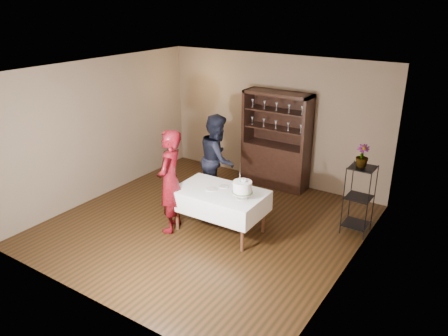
{
  "coord_description": "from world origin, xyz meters",
  "views": [
    {
      "loc": [
        4.0,
        -5.52,
        3.76
      ],
      "look_at": [
        0.31,
        0.1,
        1.11
      ],
      "focal_mm": 35.0,
      "sensor_mm": 36.0,
      "label": 1
    }
  ],
  "objects_px": {
    "china_hutch": "(276,155)",
    "plant_etagere": "(359,197)",
    "potted_plant": "(362,156)",
    "cake": "(242,188)",
    "man": "(218,159)",
    "cake_table": "(220,200)",
    "woman": "(170,181)"
  },
  "relations": [
    {
      "from": "man",
      "to": "potted_plant",
      "type": "height_order",
      "value": "man"
    },
    {
      "from": "plant_etagere",
      "to": "potted_plant",
      "type": "bearing_deg",
      "value": 156.31
    },
    {
      "from": "cake_table",
      "to": "cake",
      "type": "xyz_separation_m",
      "value": [
        0.47,
        -0.05,
        0.36
      ]
    },
    {
      "from": "man",
      "to": "potted_plant",
      "type": "relative_size",
      "value": 4.72
    },
    {
      "from": "plant_etagere",
      "to": "cake",
      "type": "xyz_separation_m",
      "value": [
        -1.49,
        -1.3,
        0.29
      ]
    },
    {
      "from": "cake_table",
      "to": "woman",
      "type": "distance_m",
      "value": 0.89
    },
    {
      "from": "china_hutch",
      "to": "man",
      "type": "xyz_separation_m",
      "value": [
        -0.59,
        -1.3,
        0.2
      ]
    },
    {
      "from": "china_hutch",
      "to": "man",
      "type": "distance_m",
      "value": 1.44
    },
    {
      "from": "man",
      "to": "potted_plant",
      "type": "xyz_separation_m",
      "value": [
        2.64,
        0.26,
        0.5
      ]
    },
    {
      "from": "potted_plant",
      "to": "cake",
      "type": "bearing_deg",
      "value": -137.96
    },
    {
      "from": "man",
      "to": "cake",
      "type": "height_order",
      "value": "man"
    },
    {
      "from": "cake_table",
      "to": "potted_plant",
      "type": "bearing_deg",
      "value": 33.23
    },
    {
      "from": "woman",
      "to": "plant_etagere",
      "type": "bearing_deg",
      "value": 102.26
    },
    {
      "from": "cake_table",
      "to": "woman",
      "type": "xyz_separation_m",
      "value": [
        -0.74,
        -0.39,
        0.31
      ]
    },
    {
      "from": "plant_etagere",
      "to": "cake",
      "type": "height_order",
      "value": "cake"
    },
    {
      "from": "cake_table",
      "to": "china_hutch",
      "type": "bearing_deg",
      "value": 93.1
    },
    {
      "from": "cake",
      "to": "man",
      "type": "bearing_deg",
      "value": 138.43
    },
    {
      "from": "china_hutch",
      "to": "cake_table",
      "type": "relative_size",
      "value": 1.31
    },
    {
      "from": "woman",
      "to": "cake",
      "type": "bearing_deg",
      "value": 86.65
    },
    {
      "from": "china_hutch",
      "to": "cake",
      "type": "relative_size",
      "value": 4.29
    },
    {
      "from": "china_hutch",
      "to": "potted_plant",
      "type": "xyz_separation_m",
      "value": [
        2.04,
        -1.04,
        0.71
      ]
    },
    {
      "from": "china_hutch",
      "to": "woman",
      "type": "relative_size",
      "value": 1.12
    },
    {
      "from": "plant_etagere",
      "to": "man",
      "type": "relative_size",
      "value": 0.69
    },
    {
      "from": "china_hutch",
      "to": "plant_etagere",
      "type": "xyz_separation_m",
      "value": [
        2.08,
        -1.05,
        -0.01
      ]
    },
    {
      "from": "potted_plant",
      "to": "plant_etagere",
      "type": "bearing_deg",
      "value": -23.69
    },
    {
      "from": "cake",
      "to": "potted_plant",
      "type": "xyz_separation_m",
      "value": [
        1.45,
        1.31,
        0.43
      ]
    },
    {
      "from": "cake_table",
      "to": "man",
      "type": "relative_size",
      "value": 0.88
    },
    {
      "from": "woman",
      "to": "potted_plant",
      "type": "distance_m",
      "value": 3.16
    },
    {
      "from": "china_hutch",
      "to": "potted_plant",
      "type": "bearing_deg",
      "value": -26.88
    },
    {
      "from": "plant_etagere",
      "to": "man",
      "type": "bearing_deg",
      "value": -174.75
    },
    {
      "from": "man",
      "to": "plant_etagere",
      "type": "bearing_deg",
      "value": -110.66
    },
    {
      "from": "woman",
      "to": "china_hutch",
      "type": "bearing_deg",
      "value": 148.21
    }
  ]
}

